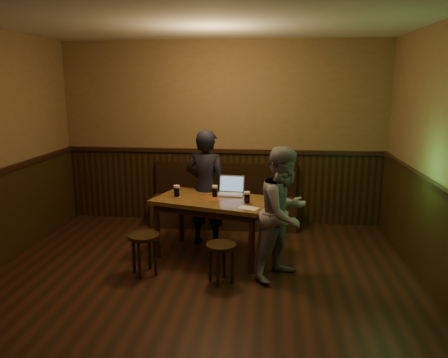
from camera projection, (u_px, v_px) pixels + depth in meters
name	position (u px, v px, depth m)	size (l,w,h in m)	color
room	(188.00, 188.00, 4.11)	(5.04, 6.04, 2.84)	black
bench	(224.00, 205.00, 6.75)	(2.20, 0.50, 0.95)	black
pub_table	(213.00, 206.00, 5.45)	(1.58, 1.17, 0.76)	brown
stool_left	(144.00, 243.00, 4.97)	(0.41, 0.41, 0.48)	black
stool_right	(221.00, 252.00, 4.77)	(0.38, 0.38, 0.45)	black
pint_left	(177.00, 191.00, 5.50)	(0.10, 0.10, 0.15)	maroon
pint_mid	(215.00, 191.00, 5.50)	(0.10, 0.10, 0.15)	maroon
pint_right	(247.00, 197.00, 5.20)	(0.09, 0.09, 0.15)	maroon
laptop	(231.00, 190.00, 5.63)	(0.35, 0.29, 0.23)	silver
menu	(249.00, 208.00, 5.02)	(0.22, 0.15, 0.00)	silver
person_suit	(206.00, 188.00, 5.84)	(0.58, 0.38, 1.58)	black
person_grey	(284.00, 213.00, 4.84)	(0.73, 0.57, 1.50)	gray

